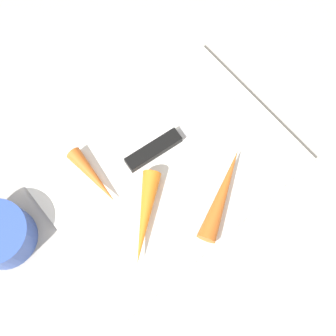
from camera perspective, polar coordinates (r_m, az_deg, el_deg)
ground_plane at (r=0.65m, az=0.00°, el=-0.34°), size 1.40×1.40×0.00m
cutting_board at (r=0.65m, az=0.00°, el=-0.17°), size 0.36×0.26×0.01m
knife at (r=0.65m, az=-1.09°, el=2.87°), size 0.20×0.04×0.01m
carrot_longest at (r=0.62m, az=7.20°, el=-3.29°), size 0.14×0.09×0.03m
carrot_medium at (r=0.61m, az=-3.05°, el=-6.47°), size 0.12×0.11×0.03m
carrot_shortest at (r=0.64m, az=-9.79°, el=-1.14°), size 0.03×0.10×0.02m
small_bowl at (r=0.65m, az=-21.27°, el=-8.19°), size 0.09×0.09×0.05m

